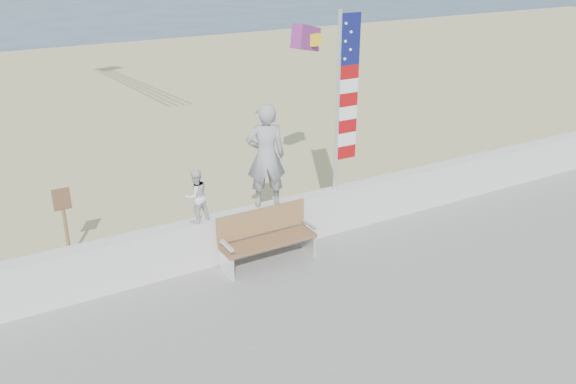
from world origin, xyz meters
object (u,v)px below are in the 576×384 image
Objects in this scene: child at (196,196)px; bench at (266,236)px; adult at (266,156)px; flag at (343,95)px.

child is 0.54× the size of bench.
adult is at bearing 60.45° from bench.
flag reaches higher than bench.
bench is 0.51× the size of flag.
flag is (3.08, -0.00, 1.42)m from child.
adult is 0.56× the size of flag.
bench is 3.04m from flag.
child is (-1.40, 0.00, -0.50)m from adult.
adult reaches higher than bench.
child is at bearing 158.31° from bench.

